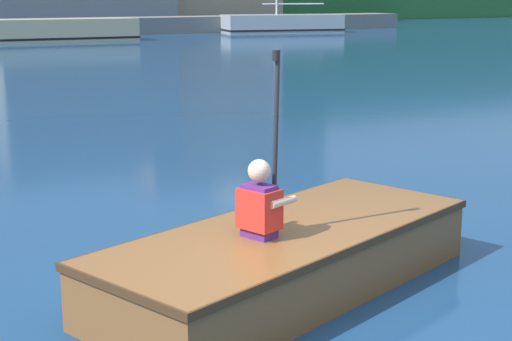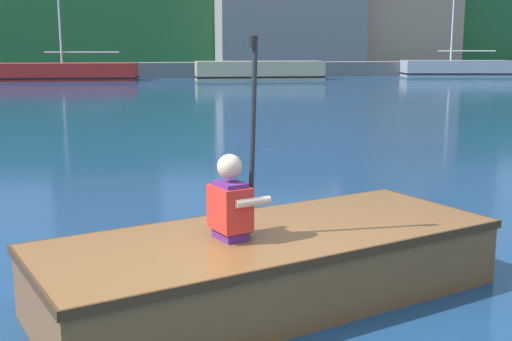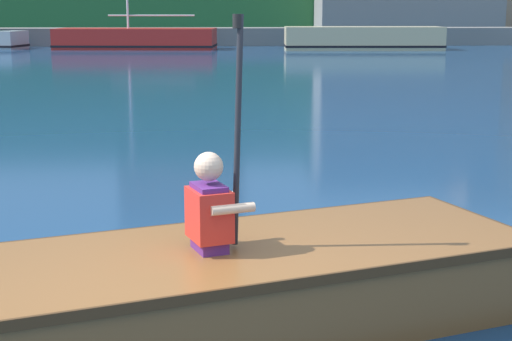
{
  "view_description": "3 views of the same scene",
  "coord_description": "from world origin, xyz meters",
  "px_view_note": "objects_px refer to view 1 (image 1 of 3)",
  "views": [
    {
      "loc": [
        -2.59,
        -4.06,
        2.27
      ],
      "look_at": [
        0.44,
        1.37,
        0.85
      ],
      "focal_mm": 55.0,
      "sensor_mm": 36.0,
      "label": 1
    },
    {
      "loc": [
        -0.58,
        -3.4,
        1.78
      ],
      "look_at": [
        0.44,
        1.37,
        0.85
      ],
      "focal_mm": 45.0,
      "sensor_mm": 36.0,
      "label": 2
    },
    {
      "loc": [
        0.13,
        -3.65,
        1.89
      ],
      "look_at": [
        0.44,
        1.37,
        0.85
      ],
      "focal_mm": 55.0,
      "sensor_mm": 36.0,
      "label": 3
    }
  ],
  "objects_px": {
    "moored_boat_dock_west_end": "(282,24)",
    "person_paddler": "(260,201)",
    "rowboat_foreground": "(292,253)",
    "moored_boat_dock_center_near": "(58,31)"
  },
  "relations": [
    {
      "from": "person_paddler",
      "to": "rowboat_foreground",
      "type": "bearing_deg",
      "value": 19.0
    },
    {
      "from": "moored_boat_dock_west_end",
      "to": "moored_boat_dock_center_near",
      "type": "distance_m",
      "value": 13.7
    },
    {
      "from": "rowboat_foreground",
      "to": "person_paddler",
      "type": "relative_size",
      "value": 2.61
    },
    {
      "from": "moored_boat_dock_center_near",
      "to": "rowboat_foreground",
      "type": "height_order",
      "value": "moored_boat_dock_center_near"
    },
    {
      "from": "moored_boat_dock_west_end",
      "to": "rowboat_foreground",
      "type": "bearing_deg",
      "value": -120.87
    },
    {
      "from": "moored_boat_dock_center_near",
      "to": "person_paddler",
      "type": "distance_m",
      "value": 32.92
    },
    {
      "from": "moored_boat_dock_west_end",
      "to": "person_paddler",
      "type": "xyz_separation_m",
      "value": [
        -20.77,
        -34.28,
        0.29
      ]
    },
    {
      "from": "rowboat_foreground",
      "to": "person_paddler",
      "type": "xyz_separation_m",
      "value": [
        -0.35,
        -0.12,
        0.49
      ]
    },
    {
      "from": "moored_boat_dock_west_end",
      "to": "rowboat_foreground",
      "type": "height_order",
      "value": "moored_boat_dock_west_end"
    },
    {
      "from": "moored_boat_dock_west_end",
      "to": "person_paddler",
      "type": "relative_size",
      "value": 5.24
    }
  ]
}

